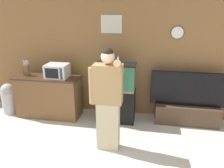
% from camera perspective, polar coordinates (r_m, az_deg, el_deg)
% --- Properties ---
extents(wall_back_paneled, '(10.00, 0.08, 2.60)m').
position_cam_1_polar(wall_back_paneled, '(5.01, 0.11, 6.59)').
color(wall_back_paneled, olive).
rests_on(wall_back_paneled, ground_plane).
extents(counter_island, '(1.46, 0.56, 0.96)m').
position_cam_1_polar(counter_island, '(5.23, -16.20, -3.10)').
color(counter_island, brown).
rests_on(counter_island, ground_plane).
extents(microwave, '(0.47, 0.40, 0.30)m').
position_cam_1_polar(microwave, '(4.89, -14.12, 3.32)').
color(microwave, silver).
rests_on(microwave, counter_island).
extents(knife_block, '(0.13, 0.09, 0.35)m').
position_cam_1_polar(knife_block, '(5.27, -21.51, 3.52)').
color(knife_block, brown).
rests_on(knife_block, counter_island).
extents(aquarium_on_stand, '(0.83, 0.41, 1.32)m').
position_cam_1_polar(aquarium_on_stand, '(4.75, 1.02, -2.31)').
color(aquarium_on_stand, black).
rests_on(aquarium_on_stand, ground_plane).
extents(tv_on_stand, '(1.60, 0.40, 1.16)m').
position_cam_1_polar(tv_on_stand, '(5.02, 18.98, -6.10)').
color(tv_on_stand, '#4C3828').
rests_on(tv_on_stand, ground_plane).
extents(person_standing, '(0.58, 0.43, 1.83)m').
position_cam_1_polar(person_standing, '(3.68, -1.20, -4.01)').
color(person_standing, '#BCAD89').
rests_on(person_standing, ground_plane).
extents(trash_bin, '(0.33, 0.33, 0.73)m').
position_cam_1_polar(trash_bin, '(5.75, -25.34, -3.33)').
color(trash_bin, '#B7B7BC').
rests_on(trash_bin, ground_plane).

